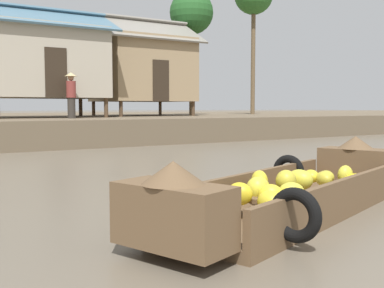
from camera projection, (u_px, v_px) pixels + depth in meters
name	position (u px, v px, depth m)	size (l,w,h in m)	color
ground_plane	(117.00, 166.00, 10.77)	(300.00, 300.00, 0.00)	#665B4C
banana_boat	(291.00, 191.00, 5.83)	(5.02, 2.72, 0.87)	brown
stilt_house_mid_right	(43.00, 61.00, 18.66)	(5.12, 3.83, 4.28)	#4C3826
stilt_house_right	(142.00, 69.00, 22.34)	(4.76, 4.07, 4.56)	#4C3826
palm_tree_near	(192.00, 14.00, 24.26)	(2.24, 2.24, 6.35)	brown
vendor_person	(71.00, 93.00, 17.18)	(0.44, 0.44, 1.66)	#332D28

